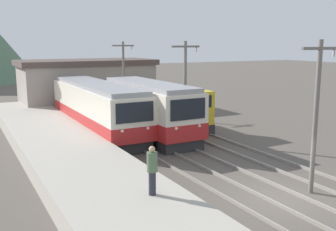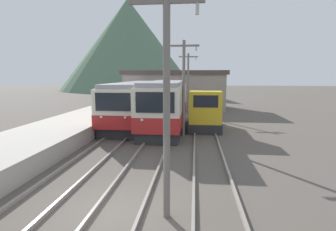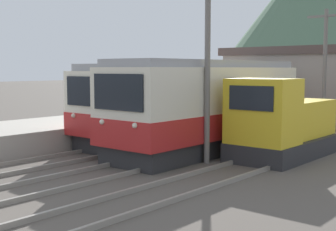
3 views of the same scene
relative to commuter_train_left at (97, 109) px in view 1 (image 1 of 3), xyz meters
The scene contains 13 objects.
ground_plane 15.61m from the commuter_train_left, 80.36° to the right, with size 200.00×200.00×0.00m, color #564F47.
platform_left 15.78m from the commuter_train_left, 103.41° to the right, with size 4.50×54.00×0.93m, color #ADA599.
track_left 15.38m from the commuter_train_left, 90.00° to the right, with size 1.54×60.00×0.14m.
track_center 15.64m from the commuter_train_left, 79.63° to the right, with size 1.54×60.00×0.14m.
track_right 16.44m from the commuter_train_left, 69.24° to the right, with size 1.54×60.00×0.14m.
commuter_train_left is the anchor object (origin of this frame).
commuter_train_center 3.89m from the commuter_train_left, 43.93° to the right, with size 2.84×10.26×3.67m.
shunting_locomotive 6.21m from the commuter_train_left, 20.52° to the right, with size 2.40×5.26×3.00m.
catenary_mast_near 16.03m from the commuter_train_left, 74.30° to the right, with size 2.00×0.20×6.38m.
catenary_mast_mid 6.79m from the commuter_train_left, 48.76° to the right, with size 2.00×0.20×6.38m.
catenary_mast_far 7.23m from the commuter_train_left, 51.92° to the left, with size 2.00×0.20×6.38m.
person_on_platform 14.70m from the commuter_train_left, 100.64° to the right, with size 0.38×0.38×1.78m.
station_building 11.02m from the commuter_train_left, 76.52° to the left, with size 12.60×6.30×4.69m.
Camera 1 is at (-11.09, -11.02, 6.23)m, focal length 42.00 mm.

